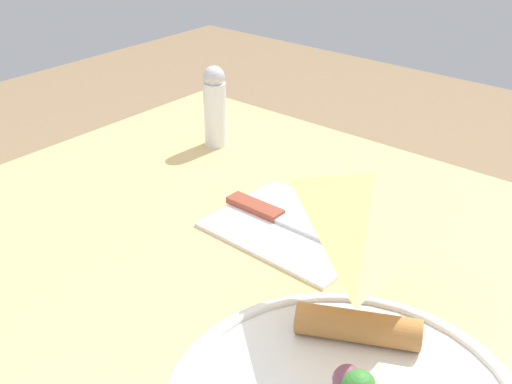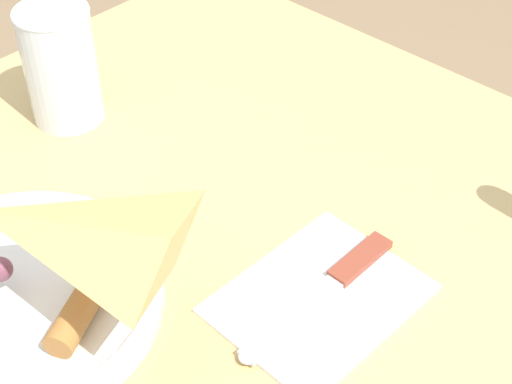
{
  "view_description": "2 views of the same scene",
  "coord_description": "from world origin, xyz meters",
  "views": [
    {
      "loc": [
        0.21,
        -0.32,
        1.12
      ],
      "look_at": [
        -0.11,
        0.06,
        0.85
      ],
      "focal_mm": 45.0,
      "sensor_mm": 36.0,
      "label": 1
    },
    {
      "loc": [
        0.23,
        0.38,
        1.27
      ],
      "look_at": [
        -0.13,
        0.05,
        0.83
      ],
      "focal_mm": 55.0,
      "sensor_mm": 36.0,
      "label": 2
    }
  ],
  "objects": [
    {
      "name": "napkin_folded",
      "position": [
        -0.12,
        0.13,
        0.78
      ],
      "size": [
        0.17,
        0.13,
        0.0
      ],
      "rotation": [
        0.0,
        0.0,
        -0.03
      ],
      "color": "white",
      "rests_on": "dining_table"
    },
    {
      "name": "butter_knife",
      "position": [
        -0.12,
        0.13,
        0.78
      ],
      "size": [
        0.18,
        0.02,
        0.01
      ],
      "rotation": [
        0.0,
        0.0,
        -0.01
      ],
      "color": "#99422D",
      "rests_on": "napkin_folded"
    },
    {
      "name": "milk_glass",
      "position": [
        -0.13,
        -0.23,
        0.83
      ],
      "size": [
        0.08,
        0.08,
        0.12
      ],
      "color": "white",
      "rests_on": "dining_table"
    },
    {
      "name": "plate_pizza",
      "position": [
        0.06,
        -0.05,
        0.79
      ],
      "size": [
        0.25,
        0.25,
        0.06
      ],
      "color": "white",
      "rests_on": "dining_table"
    }
  ]
}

